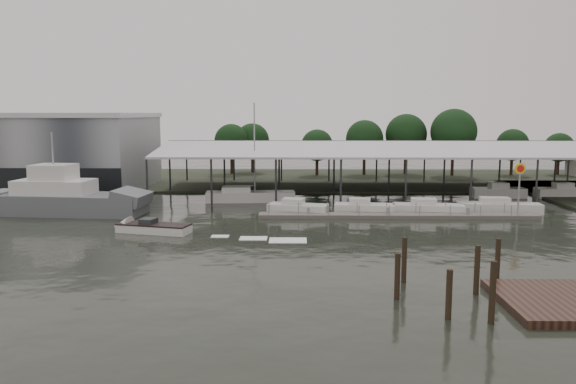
{
  "coord_description": "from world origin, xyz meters",
  "views": [
    {
      "loc": [
        4.76,
        -45.72,
        10.43
      ],
      "look_at": [
        3.93,
        10.71,
        2.5
      ],
      "focal_mm": 35.0,
      "sensor_mm": 36.0,
      "label": 1
    }
  ],
  "objects_px": {
    "grey_trawler": "(65,199)",
    "speedboat_underway": "(148,228)",
    "shell_fuel_sign": "(520,179)",
    "white_sailboat": "(249,196)"
  },
  "relations": [
    {
      "from": "grey_trawler",
      "to": "speedboat_underway",
      "type": "distance_m",
      "value": 14.2
    },
    {
      "from": "shell_fuel_sign",
      "to": "white_sailboat",
      "type": "xyz_separation_m",
      "value": [
        -27.87,
        10.27,
        -3.29
      ]
    },
    {
      "from": "shell_fuel_sign",
      "to": "white_sailboat",
      "type": "distance_m",
      "value": 29.88
    },
    {
      "from": "grey_trawler",
      "to": "shell_fuel_sign",
      "type": "bearing_deg",
      "value": 3.29
    },
    {
      "from": "grey_trawler",
      "to": "white_sailboat",
      "type": "relative_size",
      "value": 1.48
    },
    {
      "from": "shell_fuel_sign",
      "to": "grey_trawler",
      "type": "height_order",
      "value": "grey_trawler"
    },
    {
      "from": "speedboat_underway",
      "to": "white_sailboat",
      "type": "bearing_deg",
      "value": -99.08
    },
    {
      "from": "white_sailboat",
      "to": "speedboat_underway",
      "type": "relative_size",
      "value": 0.66
    },
    {
      "from": "shell_fuel_sign",
      "to": "speedboat_underway",
      "type": "distance_m",
      "value": 36.29
    },
    {
      "from": "grey_trawler",
      "to": "speedboat_underway",
      "type": "xyz_separation_m",
      "value": [
        10.94,
        -8.98,
        -1.19
      ]
    }
  ]
}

